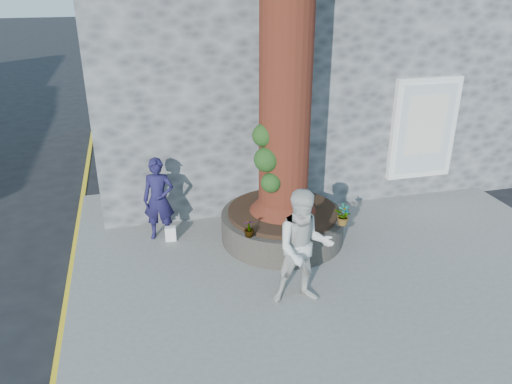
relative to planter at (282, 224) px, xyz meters
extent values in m
plane|color=black|center=(-0.80, -2.00, -0.41)|extent=(120.00, 120.00, 0.00)
cube|color=slate|center=(0.70, -1.00, -0.35)|extent=(9.00, 8.00, 0.12)
cube|color=yellow|center=(-3.85, -1.00, -0.41)|extent=(0.10, 30.00, 0.01)
cube|color=#454749|center=(1.70, 5.20, 2.59)|extent=(10.00, 8.00, 6.00)
cube|color=white|center=(3.50, 1.14, 1.29)|extent=(1.50, 0.12, 2.20)
cube|color=silver|center=(3.50, 1.08, 1.29)|extent=(1.25, 0.04, 1.95)
cube|color=silver|center=(3.50, 1.06, 1.39)|extent=(0.90, 0.02, 1.30)
cylinder|color=black|center=(0.00, 0.00, -0.03)|extent=(2.30, 2.30, 0.52)
cylinder|color=black|center=(0.00, 0.00, 0.27)|extent=(2.04, 2.04, 0.08)
cone|color=#3F1B0F|center=(0.00, 0.00, 0.66)|extent=(1.24, 1.24, 0.70)
sphere|color=#133511|center=(-0.38, -0.20, 1.41)|extent=(0.44, 0.44, 0.44)
sphere|color=#133511|center=(-0.32, -0.30, 1.01)|extent=(0.36, 0.36, 0.36)
sphere|color=#133511|center=(-0.40, -0.08, 1.81)|extent=(0.40, 0.40, 0.40)
imported|color=#19163E|center=(-2.23, 0.60, 0.50)|extent=(0.65, 0.51, 1.59)
imported|color=silver|center=(-0.28, -1.95, 0.63)|extent=(0.98, 0.81, 1.84)
cube|color=white|center=(-2.07, 0.43, -0.15)|extent=(0.21, 0.14, 0.28)
imported|color=gray|center=(0.85, -0.85, 0.51)|extent=(0.24, 0.19, 0.40)
imported|color=gray|center=(0.02, -0.85, 0.51)|extent=(0.26, 0.27, 0.41)
imported|color=gray|center=(-0.85, -0.85, 0.46)|extent=(0.18, 0.18, 0.31)
imported|color=gray|center=(0.85, -0.85, 0.48)|extent=(0.38, 0.40, 0.34)
camera|label=1|loc=(-2.56, -8.00, 4.36)|focal=35.00mm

